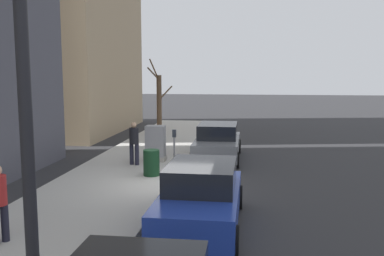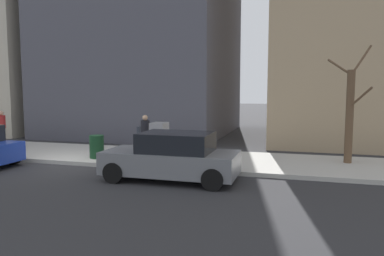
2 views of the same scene
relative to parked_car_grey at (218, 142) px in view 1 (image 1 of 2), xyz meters
name	(u,v)px [view 1 (image 1 of 2)]	position (x,y,z in m)	size (l,w,h in m)	color
ground_plane	(173,187)	(1.11, 4.71, -0.74)	(120.00, 120.00, 0.00)	#2B2B2D
sidewalk	(113,183)	(3.11, 4.71, -0.66)	(4.00, 36.00, 0.15)	#B2AFA8
parked_car_grey	(218,142)	(0.00, 0.00, 0.00)	(1.92, 4.20, 1.52)	slate
parked_car_blue	(201,197)	(-0.19, 8.13, 0.00)	(1.94, 4.21, 1.52)	#1E389E
parking_meter	(174,143)	(1.56, 1.83, 0.24)	(0.14, 0.10, 1.35)	slate
utility_box	(156,144)	(2.41, 1.35, 0.11)	(0.83, 0.61, 1.43)	#A8A399
streetlamp	(42,47)	(1.39, 12.68, 3.28)	(1.97, 0.32, 6.50)	black
bare_tree	(159,103)	(3.72, -5.58, 1.24)	(1.39, 1.56, 4.34)	brown
trash_bin	(151,163)	(2.01, 3.84, -0.14)	(0.56, 0.56, 0.90)	#14381E
pedestrian_near_meter	(134,141)	(3.06, 2.22, 0.35)	(0.39, 0.36, 1.66)	#1E1E2D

